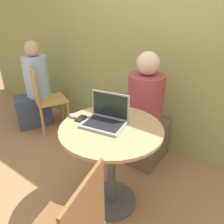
# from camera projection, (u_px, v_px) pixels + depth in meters

# --- Properties ---
(ground_plane) EXTENTS (12.00, 12.00, 0.00)m
(ground_plane) POSITION_uv_depth(u_px,v_px,m) (111.00, 200.00, 1.99)
(ground_plane) COLOR #9E704C
(back_wall) EXTENTS (7.00, 0.05, 2.60)m
(back_wall) POSITION_uv_depth(u_px,v_px,m) (172.00, 39.00, 2.16)
(back_wall) COLOR #939956
(back_wall) RESTS_ON ground_plane
(round_table) EXTENTS (0.79, 0.79, 0.78)m
(round_table) POSITION_uv_depth(u_px,v_px,m) (111.00, 149.00, 1.74)
(round_table) COLOR #4C4C51
(round_table) RESTS_ON ground_plane
(laptop) EXTENTS (0.35, 0.28, 0.23)m
(laptop) POSITION_uv_depth(u_px,v_px,m) (106.00, 118.00, 1.67)
(laptop) COLOR gray
(laptop) RESTS_ON round_table
(cell_phone) EXTENTS (0.07, 0.11, 0.02)m
(cell_phone) POSITION_uv_depth(u_px,v_px,m) (81.00, 118.00, 1.76)
(cell_phone) COLOR black
(cell_phone) RESTS_ON round_table
(computer_mouse) EXTENTS (0.07, 0.05, 0.03)m
(computer_mouse) POSITION_uv_depth(u_px,v_px,m) (73.00, 116.00, 1.78)
(computer_mouse) COLOR #B2B2B7
(computer_mouse) RESTS_ON round_table
(person_seated) EXTENTS (0.34, 0.54, 1.24)m
(person_seated) POSITION_uv_depth(u_px,v_px,m) (146.00, 121.00, 2.27)
(person_seated) COLOR brown
(person_seated) RESTS_ON ground_plane
(chair_background) EXTENTS (0.54, 0.54, 0.90)m
(chair_background) POSITION_uv_depth(u_px,v_px,m) (45.00, 99.00, 2.95)
(chair_background) COLOR tan
(chair_background) RESTS_ON ground_plane
(person_background) EXTENTS (0.48, 0.55, 1.19)m
(person_background) POSITION_uv_depth(u_px,v_px,m) (35.00, 92.00, 3.07)
(person_background) COLOR #3D4766
(person_background) RESTS_ON ground_plane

